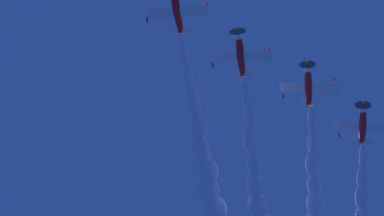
{
  "coord_description": "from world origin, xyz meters",
  "views": [
    {
      "loc": [
        -19.34,
        18.37,
        1.65
      ],
      "look_at": [
        11.78,
        -13.9,
        70.85
      ],
      "focal_mm": 45.83,
      "sensor_mm": 36.0,
      "label": 1
    }
  ],
  "objects_px": {
    "airplane_lead": "(176,9)",
    "airplane_right_wingman": "(308,85)",
    "airplane_left_wingman": "(240,54)",
    "airplane_slot_tail": "(363,124)"
  },
  "relations": [
    {
      "from": "airplane_right_wingman",
      "to": "airplane_slot_tail",
      "type": "relative_size",
      "value": 1.0
    },
    {
      "from": "airplane_lead",
      "to": "airplane_right_wingman",
      "type": "bearing_deg",
      "value": -104.69
    },
    {
      "from": "airplane_lead",
      "to": "airplane_slot_tail",
      "type": "height_order",
      "value": "airplane_lead"
    },
    {
      "from": "airplane_left_wingman",
      "to": "airplane_right_wingman",
      "type": "xyz_separation_m",
      "value": [
        -4.13,
        -12.43,
        0.76
      ]
    },
    {
      "from": "airplane_lead",
      "to": "airplane_slot_tail",
      "type": "relative_size",
      "value": 1.02
    },
    {
      "from": "airplane_left_wingman",
      "to": "airplane_slot_tail",
      "type": "bearing_deg",
      "value": -104.65
    },
    {
      "from": "airplane_lead",
      "to": "airplane_slot_tail",
      "type": "xyz_separation_m",
      "value": [
        -8.65,
        -36.39,
        -1.4
      ]
    },
    {
      "from": "airplane_left_wingman",
      "to": "airplane_lead",
      "type": "bearing_deg",
      "value": 79.28
    },
    {
      "from": "airplane_lead",
      "to": "airplane_left_wingman",
      "type": "xyz_separation_m",
      "value": [
        -2.26,
        -11.94,
        -1.07
      ]
    },
    {
      "from": "airplane_lead",
      "to": "airplane_left_wingman",
      "type": "distance_m",
      "value": 12.19
    }
  ]
}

